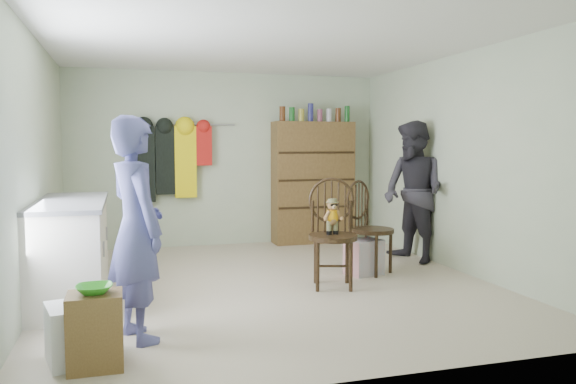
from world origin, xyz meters
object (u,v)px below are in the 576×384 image
object	(u,v)px
chair_front	(332,226)
chair_far	(367,223)
counter	(71,249)
dresser	(313,182)

from	to	relation	value
chair_front	chair_far	xyz separation A→B (m)	(0.60, 0.47, -0.05)
counter	dresser	xyz separation A→B (m)	(3.20, 2.30, 0.44)
chair_front	dresser	size ratio (longest dim) A/B	0.54
counter	chair_front	xyz separation A→B (m)	(2.54, -0.25, 0.15)
chair_far	counter	bearing A→B (deg)	150.09
chair_far	dresser	world-z (taller)	dresser
chair_front	dresser	world-z (taller)	dresser
chair_front	chair_far	size ratio (longest dim) A/B	1.06
chair_front	counter	bearing A→B (deg)	-169.73
chair_front	dresser	distance (m)	2.65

